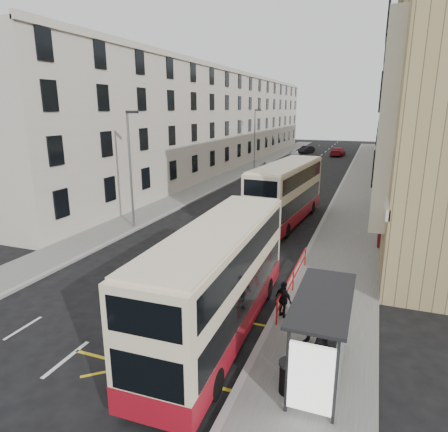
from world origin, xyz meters
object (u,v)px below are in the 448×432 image
at_px(street_lamp_near, 131,164).
at_px(pedestrian_near, 320,341).
at_px(car_dark, 306,150).
at_px(white_van, 271,169).
at_px(litter_bin, 289,377).
at_px(double_decker_rear, 286,193).
at_px(car_red, 338,152).
at_px(pedestrian_mid, 317,321).
at_px(pedestrian_far, 284,299).
at_px(bus_shelter, 325,326).
at_px(double_decker_front, 219,280).
at_px(street_lamp_far, 255,136).
at_px(car_silver, 295,155).

xyz_separation_m(street_lamp_near, pedestrian_near, (14.51, -11.55, -3.57)).
height_order(pedestrian_near, car_dark, pedestrian_near).
bearing_deg(white_van, litter_bin, -94.51).
bearing_deg(double_decker_rear, street_lamp_near, -146.46).
height_order(double_decker_rear, car_red, double_decker_rear).
bearing_deg(car_red, pedestrian_mid, 98.49).
height_order(litter_bin, pedestrian_far, pedestrian_far).
bearing_deg(bus_shelter, double_decker_front, 156.02).
xyz_separation_m(street_lamp_far, white_van, (3.28, -3.49, -3.81)).
height_order(pedestrian_near, white_van, pedestrian_near).
relative_size(pedestrian_near, pedestrian_mid, 0.96).
bearing_deg(pedestrian_near, street_lamp_far, -110.75).
xyz_separation_m(street_lamp_far, pedestrian_near, (14.51, -41.55, -3.57)).
distance_m(bus_shelter, car_silver, 57.93).
xyz_separation_m(litter_bin, car_red, (-4.58, 64.35, 0.10)).
bearing_deg(car_dark, litter_bin, -60.23).
bearing_deg(white_van, car_red, 57.06).
distance_m(double_decker_front, double_decker_rear, 15.96).
bearing_deg(pedestrian_mid, pedestrian_far, 141.24).
relative_size(double_decker_front, litter_bin, 10.52).
xyz_separation_m(bus_shelter, car_silver, (-11.87, 56.69, -1.41)).
bearing_deg(street_lamp_near, car_silver, 86.35).
distance_m(litter_bin, pedestrian_near, 1.76).
bearing_deg(car_dark, double_decker_front, -62.68).
xyz_separation_m(litter_bin, white_van, (-10.54, 39.63, 0.15)).
bearing_deg(car_silver, bus_shelter, -90.97).
relative_size(bus_shelter, car_silver, 1.00).
bearing_deg(car_dark, pedestrian_far, -60.61).
xyz_separation_m(double_decker_front, car_dark, (-7.43, 64.11, -1.45)).
bearing_deg(bus_shelter, pedestrian_near, 102.50).
xyz_separation_m(street_lamp_far, car_red, (9.24, 21.24, -3.86)).
bearing_deg(bus_shelter, white_van, 106.35).
height_order(street_lamp_near, double_decker_front, street_lamp_near).
relative_size(street_lamp_near, pedestrian_mid, 4.20).
height_order(litter_bin, pedestrian_mid, pedestrian_mid).
height_order(bus_shelter, pedestrian_near, bus_shelter).
distance_m(litter_bin, car_dark, 67.49).
bearing_deg(street_lamp_far, car_silver, 78.83).
distance_m(pedestrian_near, white_van, 39.69).
bearing_deg(car_silver, pedestrian_mid, -91.02).
bearing_deg(pedestrian_far, pedestrian_near, 158.65).
height_order(street_lamp_far, pedestrian_mid, street_lamp_far).
bearing_deg(white_van, pedestrian_near, -92.97).
relative_size(street_lamp_near, double_decker_front, 0.75).
height_order(street_lamp_near, car_red, street_lamp_near).
xyz_separation_m(street_lamp_near, car_red, (9.24, 51.24, -3.86)).
xyz_separation_m(street_lamp_near, white_van, (3.28, 26.51, -3.81)).
relative_size(double_decker_rear, pedestrian_mid, 5.94).
bearing_deg(pedestrian_near, car_dark, -120.14).
bearing_deg(pedestrian_far, car_dark, -45.90).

